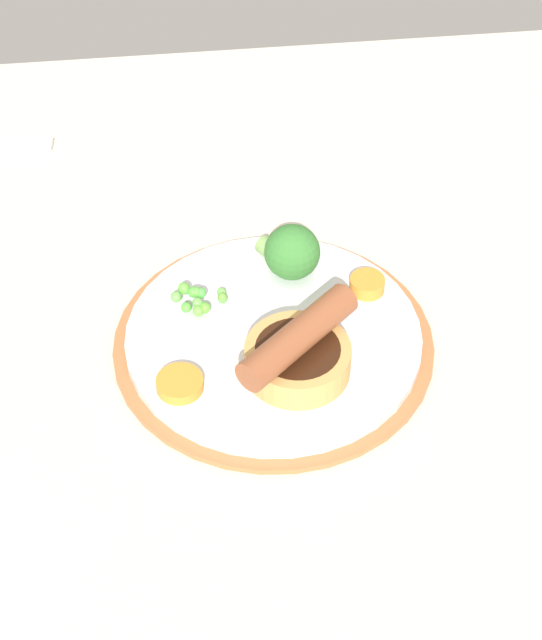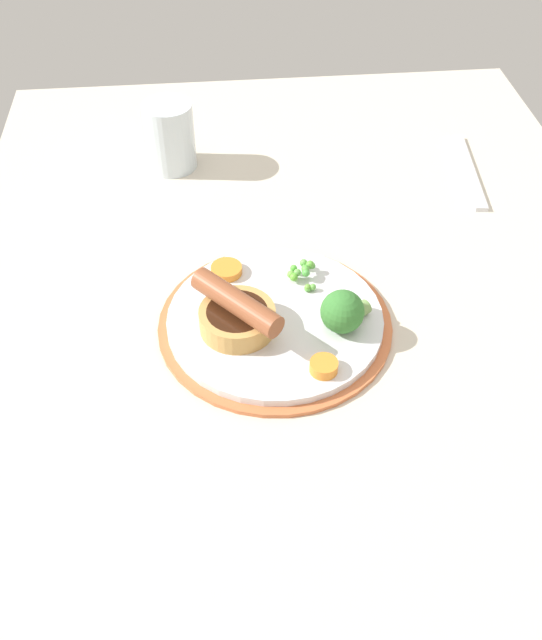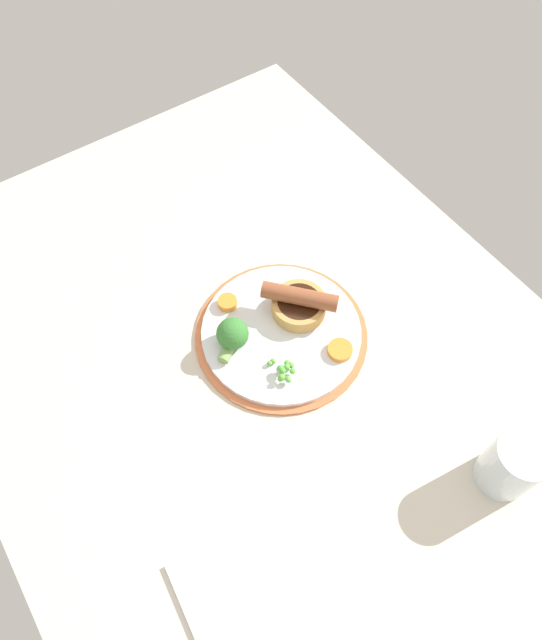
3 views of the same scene
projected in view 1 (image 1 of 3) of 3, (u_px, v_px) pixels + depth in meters
The scene contains 7 objects.
dining_table at pixel (240, 326), 87.37cm from camera, with size 110.00×80.00×3.00cm, color beige.
dinner_plate at pixel (273, 341), 83.31cm from camera, with size 25.04×25.04×1.40cm.
sausage_pudding at pixel (298, 352), 78.59cm from camera, with size 9.78×9.09×4.89cm.
pea_pile at pixel (196, 296), 84.18cm from camera, with size 4.52×3.34×1.75cm.
broccoli_floret_near at pixel (291, 252), 86.11cm from camera, with size 5.05×5.78×4.56cm.
carrot_slice_0 at pixel (180, 384), 78.45cm from camera, with size 3.51×3.51×0.90cm, color orange.
carrot_slice_3 at pixel (368, 288), 85.44cm from camera, with size 2.82×2.82×1.18cm, color orange.
Camera 1 is at (-4.72, -61.12, 63.81)cm, focal length 60.00 mm.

